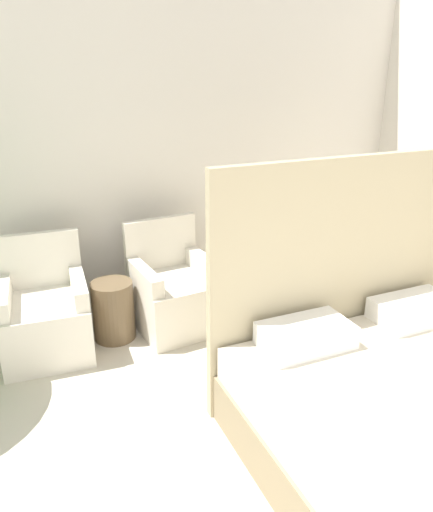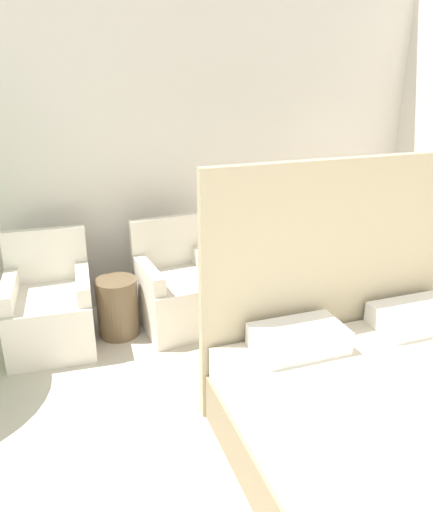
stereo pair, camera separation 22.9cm
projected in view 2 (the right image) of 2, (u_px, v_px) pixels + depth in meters
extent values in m
cube|color=silver|center=(128.00, 143.00, 4.17)|extent=(10.00, 0.06, 2.90)
cube|color=tan|center=(342.00, 281.00, 3.16)|extent=(1.89, 0.06, 1.57)
cube|color=white|center=(298.00, 339.00, 2.91)|extent=(0.54, 0.32, 0.14)
cube|color=white|center=(415.00, 316.00, 3.16)|extent=(0.54, 0.32, 0.14)
cube|color=silver|center=(51.00, 322.00, 3.83)|extent=(0.67, 0.69, 0.44)
cube|color=silver|center=(46.00, 255.00, 3.93)|extent=(0.63, 0.10, 0.44)
cube|color=silver|center=(9.00, 291.00, 3.66)|extent=(0.14, 0.59, 0.14)
cube|color=silver|center=(83.00, 283.00, 3.79)|extent=(0.14, 0.59, 0.14)
cube|color=silver|center=(181.00, 302.00, 4.14)|extent=(0.69, 0.70, 0.44)
cube|color=silver|center=(167.00, 241.00, 4.23)|extent=(0.63, 0.12, 0.44)
cube|color=silver|center=(148.00, 275.00, 3.94)|extent=(0.15, 0.59, 0.14)
cube|color=silver|center=(209.00, 264.00, 4.14)|extent=(0.15, 0.59, 0.14)
cylinder|color=brown|center=(118.00, 307.00, 4.01)|extent=(0.33, 0.33, 0.48)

